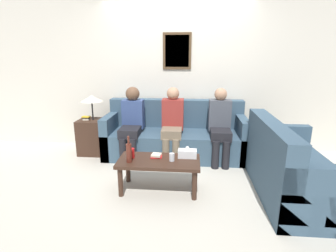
% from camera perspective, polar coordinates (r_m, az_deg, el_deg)
% --- Properties ---
extents(ground_plane, '(16.00, 16.00, 0.00)m').
position_cam_1_polar(ground_plane, '(4.03, 1.03, -8.79)').
color(ground_plane, beige).
extents(wall_back, '(9.00, 0.08, 2.60)m').
position_cam_1_polar(wall_back, '(4.63, 1.97, 11.05)').
color(wall_back, silver).
rests_on(wall_back, ground_plane).
extents(couch_main, '(2.28, 0.83, 0.90)m').
position_cam_1_polar(couch_main, '(4.39, 1.53, -2.37)').
color(couch_main, '#385166').
rests_on(couch_main, ground_plane).
extents(couch_side, '(0.83, 1.56, 0.90)m').
position_cam_1_polar(couch_side, '(3.47, 25.12, -8.81)').
color(couch_side, '#385166').
rests_on(couch_side, ground_plane).
extents(coffee_table, '(1.00, 0.50, 0.40)m').
position_cam_1_polar(coffee_table, '(3.25, -1.99, -8.37)').
color(coffee_table, '#382319').
rests_on(coffee_table, ground_plane).
extents(side_table_with_lamp, '(0.43, 0.40, 1.00)m').
position_cam_1_polar(side_table_with_lamp, '(4.62, -16.30, -1.25)').
color(side_table_with_lamp, '#382319').
rests_on(side_table_with_lamp, ground_plane).
extents(wine_bottle, '(0.07, 0.07, 0.32)m').
position_cam_1_polar(wine_bottle, '(3.14, -8.50, -5.70)').
color(wine_bottle, '#562319').
rests_on(wine_bottle, coffee_table).
extents(drinking_glass, '(0.07, 0.07, 0.10)m').
position_cam_1_polar(drinking_glass, '(3.17, 0.83, -6.78)').
color(drinking_glass, silver).
rests_on(drinking_glass, coffee_table).
extents(book_stack, '(0.15, 0.13, 0.04)m').
position_cam_1_polar(book_stack, '(3.29, -2.55, -6.46)').
color(book_stack, red).
rests_on(book_stack, coffee_table).
extents(soda_can, '(0.07, 0.07, 0.12)m').
position_cam_1_polar(soda_can, '(3.29, -7.87, -5.87)').
color(soda_can, red).
rests_on(soda_can, coffee_table).
extents(tissue_box, '(0.23, 0.12, 0.15)m').
position_cam_1_polar(tissue_box, '(3.28, 4.22, -5.95)').
color(tissue_box, silver).
rests_on(tissue_box, coffee_table).
extents(person_left, '(0.34, 0.62, 1.15)m').
position_cam_1_polar(person_left, '(4.23, -7.88, 1.24)').
color(person_left, black).
rests_on(person_left, ground_plane).
extents(person_middle, '(0.34, 0.57, 1.15)m').
position_cam_1_polar(person_middle, '(4.13, 0.96, 0.99)').
color(person_middle, '#756651').
rests_on(person_middle, ground_plane).
extents(person_right, '(0.34, 0.60, 1.15)m').
position_cam_1_polar(person_right, '(4.14, 11.26, 0.64)').
color(person_right, black).
rests_on(person_right, ground_plane).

